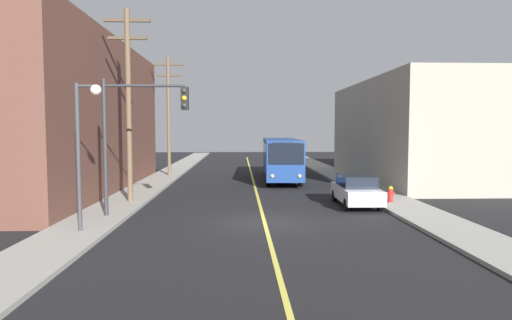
% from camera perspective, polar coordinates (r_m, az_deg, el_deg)
% --- Properties ---
extents(ground_plane, '(120.00, 120.00, 0.00)m').
position_cam_1_polar(ground_plane, '(19.13, 1.10, -7.98)').
color(ground_plane, black).
extents(sidewalk_left, '(2.50, 90.00, 0.15)m').
position_cam_1_polar(sidewalk_left, '(29.61, -14.21, -3.73)').
color(sidewalk_left, gray).
rests_on(sidewalk_left, ground).
extents(sidewalk_right, '(2.50, 90.00, 0.15)m').
position_cam_1_polar(sidewalk_right, '(30.12, 13.93, -3.59)').
color(sidewalk_right, gray).
rests_on(sidewalk_right, ground).
extents(lane_stripe_center, '(0.16, 60.00, 0.01)m').
position_cam_1_polar(lane_stripe_center, '(33.94, -0.33, -2.76)').
color(lane_stripe_center, '#D8CC4C').
rests_on(lane_stripe_center, ground).
extents(building_left_brick, '(10.00, 22.38, 9.57)m').
position_cam_1_polar(building_left_brick, '(31.23, -25.70, 5.06)').
color(building_left_brick, brown).
rests_on(building_left_brick, ground).
extents(building_right_warehouse, '(12.00, 19.70, 7.68)m').
position_cam_1_polar(building_right_warehouse, '(38.03, 22.05, 3.46)').
color(building_right_warehouse, gray).
rests_on(building_right_warehouse, ground).
extents(city_bus, '(2.98, 12.23, 3.20)m').
position_cam_1_polar(city_bus, '(35.19, 3.19, 0.43)').
color(city_bus, navy).
rests_on(city_bus, ground).
extents(parked_car_white, '(1.89, 4.43, 1.62)m').
position_cam_1_polar(parked_car_white, '(23.56, 12.65, -3.75)').
color(parked_car_white, silver).
rests_on(parked_car_white, ground).
extents(utility_pole_near, '(2.40, 0.28, 10.05)m').
position_cam_1_polar(utility_pole_near, '(24.55, -15.98, 7.80)').
color(utility_pole_near, brown).
rests_on(utility_pole_near, sidewalk_left).
extents(utility_pole_mid, '(2.40, 0.28, 9.76)m').
position_cam_1_polar(utility_pole_mid, '(37.94, -11.10, 6.22)').
color(utility_pole_mid, brown).
rests_on(utility_pole_mid, sidewalk_left).
extents(traffic_signal_left_corner, '(3.75, 0.48, 6.00)m').
position_cam_1_polar(traffic_signal_left_corner, '(20.23, -14.61, 4.81)').
color(traffic_signal_left_corner, '#2D2D33').
rests_on(traffic_signal_left_corner, sidewalk_left).
extents(street_lamp_left, '(0.98, 0.40, 5.50)m').
position_cam_1_polar(street_lamp_left, '(17.75, -21.13, 3.00)').
color(street_lamp_left, '#38383D').
rests_on(street_lamp_left, sidewalk_left).
extents(fire_hydrant, '(0.44, 0.26, 0.84)m').
position_cam_1_polar(fire_hydrant, '(24.46, 16.80, -4.16)').
color(fire_hydrant, red).
rests_on(fire_hydrant, sidewalk_right).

